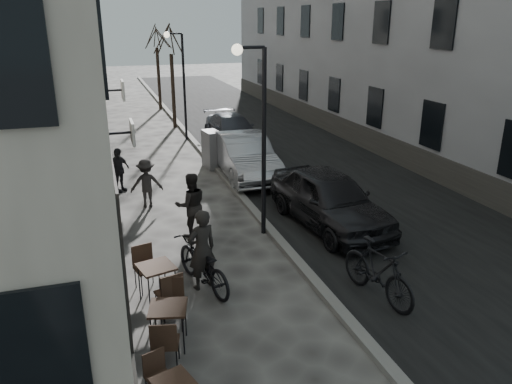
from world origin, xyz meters
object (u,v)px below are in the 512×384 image
tree_far (156,35)px  moped (378,271)px  pedestrian_far (119,170)px  car_mid (244,156)px  bistro_set_c (157,280)px  utility_cabinet (212,149)px  pedestrian_near (191,205)px  pedestrian_mid (147,183)px  tree_near (170,39)px  car_near (329,199)px  streetlamp_far (180,74)px  bistro_set_b (169,322)px  bicycle (203,264)px  streetlamp_near (258,121)px  car_far (232,129)px

tree_far → moped: bearing=-87.0°
pedestrian_far → car_mid: 4.62m
bistro_set_c → pedestrian_far: (-0.34, 7.60, 0.25)m
utility_cabinet → pedestrian_near: pedestrian_near is taller
utility_cabinet → pedestrian_mid: 4.71m
tree_near → car_near: bearing=-82.2°
streetlamp_far → bistro_set_b: 16.79m
bistro_set_b → bistro_set_c: size_ratio=0.96×
bicycle → car_near: bearing=-168.0°
streetlamp_near → moped: (1.37, -4.00, -2.51)m
car_near → car_far: bearing=84.4°
car_far → moped: size_ratio=2.15×
car_near → tree_near: bearing=92.1°
pedestrian_far → car_far: size_ratio=0.33×
pedestrian_mid → streetlamp_near: bearing=133.0°
car_mid → utility_cabinet: bearing=121.8°
pedestrian_mid → pedestrian_far: 1.93m
bistro_set_b → car_far: 15.66m
tree_far → car_mid: bearing=-86.0°
utility_cabinet → bicycle: size_ratio=0.69×
pedestrian_mid → car_near: size_ratio=0.33×
streetlamp_near → bicycle: bearing=-130.4°
streetlamp_near → bicycle: size_ratio=2.38×
moped → streetlamp_near: bearing=98.1°
tree_near → pedestrian_near: tree_near is taller
streetlamp_far → tree_near: bearing=88.6°
bistro_set_c → tree_near: bearing=65.1°
tree_near → car_far: tree_near is taller
pedestrian_far → moped: 10.09m
bicycle → car_far: size_ratio=0.46×
bicycle → pedestrian_mid: size_ratio=1.38×
bistro_set_c → bicycle: bearing=2.0°
utility_cabinet → car_mid: 1.77m
tree_far → car_mid: (1.10, -15.76, -3.86)m
pedestrian_near → pedestrian_far: 4.75m
utility_cabinet → car_far: size_ratio=0.32×
tree_near → pedestrian_far: size_ratio=3.70×
tree_far → pedestrian_mid: tree_far is taller
bistro_set_c → car_near: car_near is taller
streetlamp_far → car_near: bearing=-80.0°
utility_cabinet → car_near: size_ratio=0.31×
bicycle → car_near: (4.18, 2.36, 0.24)m
car_mid → moped: 9.24m
bistro_set_c → moped: moped is taller
pedestrian_far → pedestrian_near: bearing=-107.7°
bistro_set_c → moped: (4.46, -1.27, 0.13)m
streetlamp_far → bistro_set_b: streetlamp_far is taller
bicycle → pedestrian_near: size_ratio=1.19×
bicycle → bistro_set_c: bearing=-0.6°
streetlamp_near → car_mid: 5.87m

